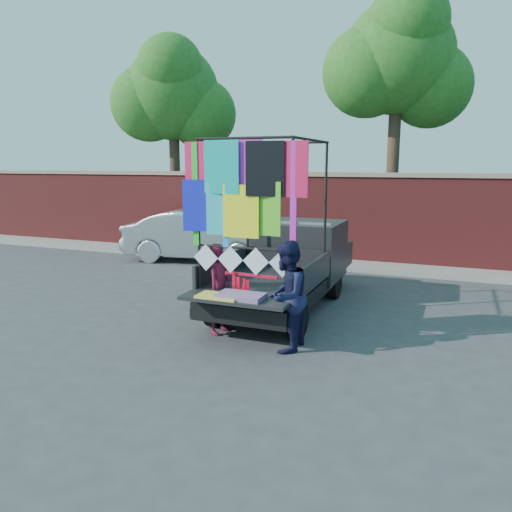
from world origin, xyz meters
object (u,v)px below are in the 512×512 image
at_px(woman, 219,289).
at_px(sedan, 201,236).
at_px(pickup_truck, 292,263).
at_px(man, 286,296).

bearing_deg(woman, sedan, 34.86).
relative_size(pickup_truck, sedan, 1.15).
height_order(pickup_truck, man, pickup_truck).
bearing_deg(man, sedan, -142.26).
bearing_deg(woman, pickup_truck, -8.86).
relative_size(pickup_truck, woman, 3.35).
xyz_separation_m(sedan, woman, (3.37, -5.65, 0.03)).
distance_m(pickup_truck, sedan, 5.12).
height_order(sedan, man, man).
height_order(sedan, woman, woman).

